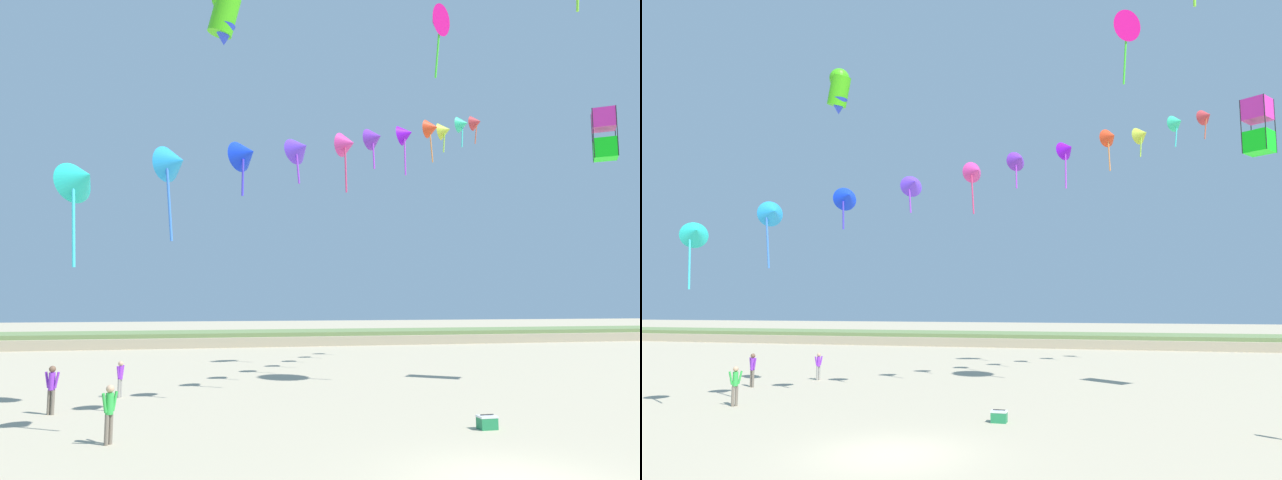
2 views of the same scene
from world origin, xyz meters
The scene contains 10 objects.
ground_plane centered at (0.00, 0.00, 0.00)m, with size 240.00×240.00×0.00m, color tan.
dune_ridge centered at (0.00, 44.85, 0.62)m, with size 120.00×8.87×1.25m.
person_near_left centered at (-9.17, 5.63, 0.95)m, with size 0.43×0.50×1.65m.
person_near_right centered at (-11.77, 10.68, 0.99)m, with size 0.58×0.33×1.72m.
person_far_left centered at (-9.80, 14.04, 0.88)m, with size 0.30×0.51×1.51m.
kite_banner_string centered at (0.62, 13.17, 11.60)m, with size 26.24×25.33×17.70m.
large_kite_low_lead centered at (7.65, 19.64, 21.50)m, with size 2.11×1.78×4.67m.
large_kite_mid_trail centered at (-6.05, 8.26, 14.47)m, with size 1.51×1.36×2.25m.
large_kite_high_solo centered at (13.08, 12.13, 12.38)m, with size 1.53×1.53×2.53m.
beach_cooler centered at (2.21, 5.07, 0.21)m, with size 0.58×0.41×0.46m.
Camera 2 is at (6.07, -15.80, 4.24)m, focal length 32.00 mm.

